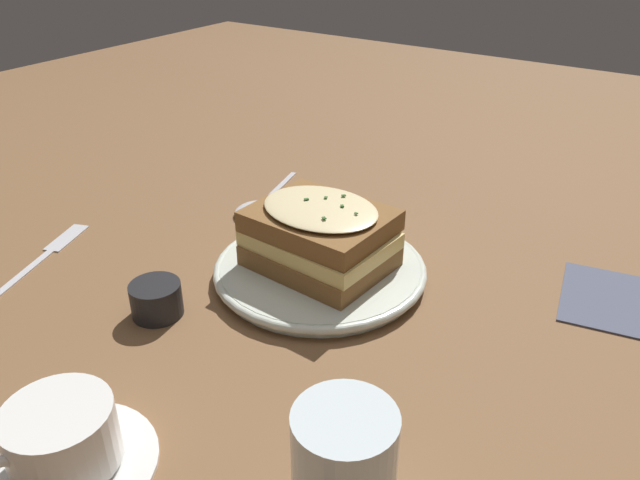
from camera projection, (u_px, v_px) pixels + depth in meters
name	position (u px, v px, depth m)	size (l,w,h in m)	color
ground_plane	(324.00, 291.00, 0.69)	(2.40, 2.40, 0.00)	brown
dinner_plate	(320.00, 270.00, 0.71)	(0.24, 0.24, 0.02)	silver
sandwich	(320.00, 236.00, 0.69)	(0.13, 0.16, 0.07)	brown
teacup_with_saucer	(62.00, 445.00, 0.46)	(0.14, 0.13, 0.06)	white
fork	(51.00, 250.00, 0.76)	(0.17, 0.08, 0.00)	silver
spoon	(255.00, 208.00, 0.86)	(0.18, 0.07, 0.01)	silver
napkin	(612.00, 299.00, 0.67)	(0.12, 0.10, 0.00)	#4C5166
condiment_pot	(156.00, 299.00, 0.64)	(0.05, 0.05, 0.04)	black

